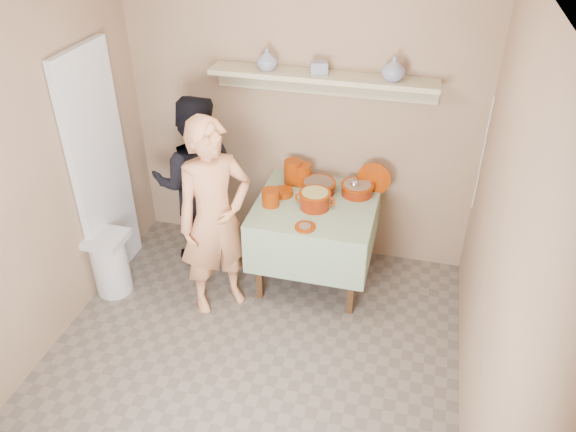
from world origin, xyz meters
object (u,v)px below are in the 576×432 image
(person_helper, at_px, (197,183))
(cazuela_rice, at_px, (315,198))
(person_cook, at_px, (215,219))
(serving_table, at_px, (316,215))
(trash_bin, at_px, (110,263))

(person_helper, bearing_deg, cazuela_rice, 157.54)
(person_cook, relative_size, serving_table, 1.69)
(person_cook, distance_m, serving_table, 0.87)
(person_cook, height_order, trash_bin, person_cook)
(person_cook, height_order, serving_table, person_cook)
(serving_table, height_order, cazuela_rice, cazuela_rice)
(person_cook, distance_m, cazuela_rice, 0.81)
(person_helper, xyz_separation_m, trash_bin, (-0.56, -0.64, -0.50))
(trash_bin, bearing_deg, person_helper, 48.90)
(cazuela_rice, distance_m, trash_bin, 1.79)
(serving_table, xyz_separation_m, cazuela_rice, (0.00, -0.07, 0.20))
(person_helper, xyz_separation_m, serving_table, (1.06, -0.04, -0.14))
(person_cook, bearing_deg, cazuela_rice, -9.54)
(person_helper, distance_m, serving_table, 1.07)
(trash_bin, bearing_deg, cazuela_rice, 18.08)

